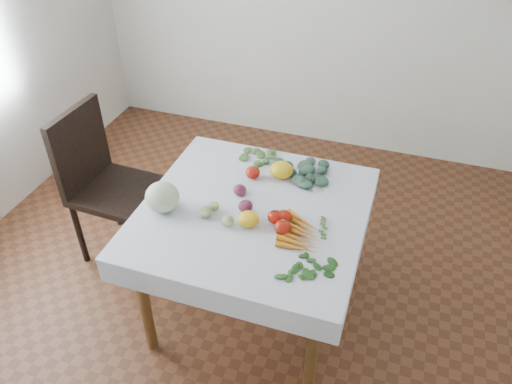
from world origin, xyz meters
The scene contains 18 objects.
ground centered at (0.00, 0.00, 0.00)m, with size 4.00×4.00×0.00m, color brown.
table centered at (0.00, 0.00, 0.65)m, with size 1.00×1.00×0.75m.
tablecloth centered at (0.00, 0.00, 0.75)m, with size 1.12×1.12×0.01m, color white.
chair centered at (-1.06, 0.21, 0.58)m, with size 0.48×0.48×1.01m.
cabbage centered at (-0.43, -0.14, 0.83)m, with size 0.17×0.17×0.15m, color silver.
tomato_a centered at (0.18, -0.04, 0.79)m, with size 0.08×0.08×0.07m, color #AB180B.
tomato_b centered at (-0.09, 0.26, 0.79)m, with size 0.08×0.08×0.07m, color #AB180B.
tomato_c centered at (0.13, -0.06, 0.79)m, with size 0.07×0.07×0.07m, color #AB180B.
tomato_d centered at (0.19, -0.12, 0.79)m, with size 0.08×0.08×0.07m, color #AB180B.
heirloom_back centered at (0.06, 0.32, 0.80)m, with size 0.12×0.12×0.09m, color gold.
heirloom_front centered at (0.02, -0.12, 0.79)m, with size 0.10×0.10×0.07m, color gold.
onion_a centered at (-0.03, -0.03, 0.79)m, with size 0.07×0.07×0.06m, color #531738.
onion_b centered at (-0.11, 0.09, 0.79)m, with size 0.07×0.07×0.06m, color #531738.
tomatillo_cluster centered at (-0.14, -0.12, 0.78)m, with size 0.09×0.12×0.05m.
carrot_bunch centered at (0.28, -0.12, 0.77)m, with size 0.21×0.27×0.03m.
kale_bunch centered at (0.14, 0.37, 0.78)m, with size 0.30×0.28×0.04m.
basil_bunch centered at (0.36, -0.32, 0.76)m, with size 0.24×0.17×0.01m.
dill_bunch centered at (-0.14, 0.46, 0.77)m, with size 0.22×0.16×0.02m.
Camera 1 is at (0.64, -1.84, 2.37)m, focal length 35.00 mm.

